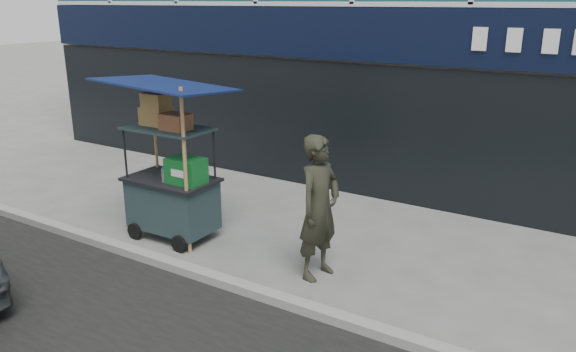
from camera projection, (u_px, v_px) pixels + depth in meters
The scene contains 4 objects.
ground at pixel (215, 274), 7.43m from camera, with size 80.00×80.00×0.00m, color slate.
curb at pixel (205, 276), 7.25m from camera, with size 80.00×0.18×0.12m, color gray.
vendor_cart at pixel (172, 184), 8.34m from camera, with size 1.81×1.28×2.43m.
vendor_man at pixel (319, 208), 7.12m from camera, with size 0.69×0.45×1.89m, color #27281D.
Camera 1 is at (4.38, -5.17, 3.47)m, focal length 35.00 mm.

